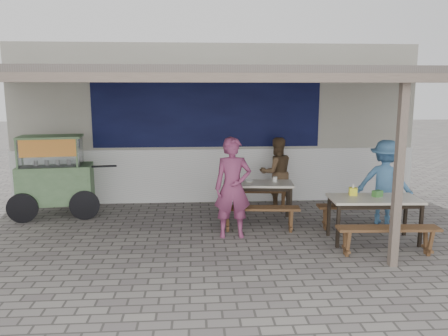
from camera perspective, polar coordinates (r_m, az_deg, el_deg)
name	(u,v)px	position (r m, az deg, el deg)	size (l,w,h in m)	color
ground	(225,247)	(7.14, 0.19, -10.32)	(60.00, 60.00, 0.00)	slate
back_wall	(215,124)	(10.29, -1.20, 5.81)	(9.00, 1.28, 3.50)	#AFAD9D
warung_roof	(223,77)	(7.59, -0.15, 11.80)	(9.00, 4.21, 2.81)	#504944
table_left	(258,187)	(8.40, 4.45, -2.46)	(1.38, 0.76, 0.75)	beige
bench_left_street	(259,213)	(7.83, 4.63, -5.91)	(1.44, 0.42, 0.45)	brown
bench_left_wall	(256,195)	(9.13, 4.23, -3.57)	(1.44, 0.42, 0.45)	brown
table_right	(374,202)	(7.63, 19.02, -4.25)	(1.48, 0.77, 0.75)	beige
bench_right_street	(388,234)	(7.15, 20.62, -8.07)	(1.56, 0.35, 0.45)	brown
bench_right_wall	(360,211)	(8.29, 17.39, -5.39)	(1.56, 0.35, 0.45)	brown
vendor_cart	(54,173)	(9.27, -21.27, -0.60)	(1.98, 0.96, 1.62)	#688C5D
patron_street_side	(233,188)	(7.41, 1.15, -2.59)	(0.63, 0.41, 1.72)	#7D3559
patron_wall_side	(276,172)	(9.41, 6.86, -0.59)	(0.73, 0.57, 1.51)	brown
patron_right_table	(385,182)	(8.70, 20.30, -1.77)	(1.03, 0.59, 1.59)	teal
tissue_box	(353,191)	(7.67, 16.49, -2.95)	(0.13, 0.13, 0.13)	yellow
donation_box	(377,194)	(7.69, 19.40, -3.17)	(0.16, 0.10, 0.10)	#407E38
condiment_jar	(275,179)	(8.48, 6.66, -1.46)	(0.09, 0.09, 0.10)	silver
condiment_bowl	(248,181)	(8.43, 3.21, -1.67)	(0.19, 0.19, 0.05)	white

